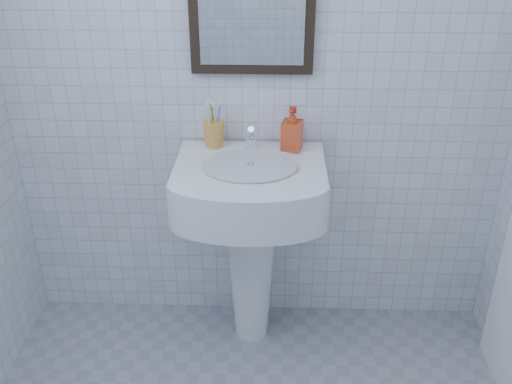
{
  "coord_description": "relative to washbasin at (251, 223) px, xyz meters",
  "views": [
    {
      "loc": [
        0.07,
        -1.13,
        1.9
      ],
      "look_at": [
        0.0,
        0.86,
        0.85
      ],
      "focal_mm": 40.0,
      "sensor_mm": 36.0,
      "label": 1
    }
  ],
  "objects": [
    {
      "name": "wall_back",
      "position": [
        0.02,
        0.21,
        0.62
      ],
      "size": [
        2.2,
        0.02,
        2.5
      ],
      "primitive_type": "cube",
      "color": "silver",
      "rests_on": "ground"
    },
    {
      "name": "soap_dispenser",
      "position": [
        0.17,
        0.12,
        0.39
      ],
      "size": [
        0.1,
        0.1,
        0.18
      ],
      "primitive_type": "imported",
      "rotation": [
        0.0,
        0.0,
        -0.22
      ],
      "color": "red",
      "rests_on": "washbasin"
    },
    {
      "name": "toothbrush_cup",
      "position": [
        -0.16,
        0.13,
        0.36
      ],
      "size": [
        0.12,
        0.12,
        0.11
      ],
      "primitive_type": null,
      "rotation": [
        0.0,
        0.0,
        -0.3
      ],
      "color": "gold",
      "rests_on": "washbasin"
    },
    {
      "name": "faucet",
      "position": [
        -0.0,
        0.11,
        0.35
      ],
      "size": [
        0.05,
        0.11,
        0.12
      ],
      "color": "white",
      "rests_on": "washbasin"
    },
    {
      "name": "washbasin",
      "position": [
        0.0,
        0.0,
        0.0
      ],
      "size": [
        0.61,
        0.45,
        0.94
      ],
      "color": "white",
      "rests_on": "ground"
    }
  ]
}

